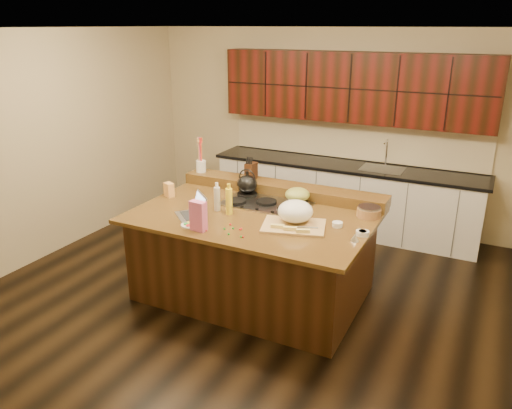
% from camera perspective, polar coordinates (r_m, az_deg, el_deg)
% --- Properties ---
extents(room, '(5.52, 5.02, 2.72)m').
position_cam_1_polar(room, '(4.93, -0.26, 3.65)').
color(room, black).
rests_on(room, ground).
extents(island, '(2.40, 1.60, 0.92)m').
position_cam_1_polar(island, '(5.25, -0.24, -5.67)').
color(island, black).
rests_on(island, ground).
extents(back_ledge, '(2.40, 0.30, 0.12)m').
position_cam_1_polar(back_ledge, '(5.65, 2.95, 1.82)').
color(back_ledge, black).
rests_on(back_ledge, island).
extents(cooktop, '(0.92, 0.52, 0.05)m').
position_cam_1_polar(cooktop, '(5.32, 1.20, 0.17)').
color(cooktop, gray).
rests_on(cooktop, island).
extents(back_counter, '(3.70, 0.66, 2.40)m').
position_cam_1_polar(back_counter, '(6.93, 10.34, 4.98)').
color(back_counter, silver).
rests_on(back_counter, ground).
extents(kettle, '(0.23, 0.23, 0.21)m').
position_cam_1_polar(kettle, '(5.51, -1.03, 2.34)').
color(kettle, black).
rests_on(kettle, cooktop).
extents(green_bowl, '(0.34, 0.34, 0.14)m').
position_cam_1_polar(green_bowl, '(5.29, 4.75, 1.14)').
color(green_bowl, olive).
rests_on(green_bowl, cooktop).
extents(laptop, '(0.42, 0.41, 0.23)m').
position_cam_1_polar(laptop, '(5.01, -7.08, -0.69)').
color(laptop, '#B7B7BC').
rests_on(laptop, island).
extents(oil_bottle, '(0.09, 0.09, 0.27)m').
position_cam_1_polar(oil_bottle, '(5.02, -3.10, 0.36)').
color(oil_bottle, yellow).
rests_on(oil_bottle, island).
extents(vinegar_bottle, '(0.07, 0.07, 0.25)m').
position_cam_1_polar(vinegar_bottle, '(5.13, -4.47, 0.64)').
color(vinegar_bottle, silver).
rests_on(vinegar_bottle, island).
extents(wooden_tray, '(0.68, 0.57, 0.24)m').
position_cam_1_polar(wooden_tray, '(4.76, 4.47, -1.16)').
color(wooden_tray, tan).
rests_on(wooden_tray, island).
extents(ramekin_a, '(0.11, 0.11, 0.04)m').
position_cam_1_polar(ramekin_a, '(4.80, 9.28, -2.26)').
color(ramekin_a, white).
rests_on(ramekin_a, island).
extents(ramekin_b, '(0.12, 0.12, 0.04)m').
position_cam_1_polar(ramekin_b, '(4.64, 11.94, -3.22)').
color(ramekin_b, white).
rests_on(ramekin_b, island).
extents(ramekin_c, '(0.12, 0.12, 0.04)m').
position_cam_1_polar(ramekin_c, '(4.64, 12.21, -3.23)').
color(ramekin_c, white).
rests_on(ramekin_c, island).
extents(strainer_bowl, '(0.26, 0.26, 0.09)m').
position_cam_1_polar(strainer_bowl, '(5.10, 12.78, -0.90)').
color(strainer_bowl, '#996B3F').
rests_on(strainer_bowl, island).
extents(kitchen_timer, '(0.10, 0.10, 0.07)m').
position_cam_1_polar(kitchen_timer, '(4.51, 11.22, -3.71)').
color(kitchen_timer, silver).
rests_on(kitchen_timer, island).
extents(pink_bag, '(0.16, 0.10, 0.29)m').
position_cam_1_polar(pink_bag, '(4.64, -6.61, -1.31)').
color(pink_bag, pink).
rests_on(pink_bag, island).
extents(candy_plate, '(0.24, 0.24, 0.01)m').
position_cam_1_polar(candy_plate, '(4.81, -7.53, -2.33)').
color(candy_plate, white).
rests_on(candy_plate, island).
extents(package_box, '(0.14, 0.12, 0.16)m').
position_cam_1_polar(package_box, '(5.63, -9.91, 1.67)').
color(package_box, '#F9B257').
rests_on(package_box, island).
extents(utensil_crock, '(0.14, 0.14, 0.14)m').
position_cam_1_polar(utensil_crock, '(6.10, -6.30, 4.37)').
color(utensil_crock, white).
rests_on(utensil_crock, back_ledge).
extents(knife_block, '(0.10, 0.16, 0.19)m').
position_cam_1_polar(knife_block, '(5.76, -0.57, 3.83)').
color(knife_block, black).
rests_on(knife_block, back_ledge).
extents(gumdrop_0, '(0.02, 0.02, 0.02)m').
position_cam_1_polar(gumdrop_0, '(4.66, -1.83, -2.86)').
color(gumdrop_0, red).
rests_on(gumdrop_0, island).
extents(gumdrop_1, '(0.02, 0.02, 0.02)m').
position_cam_1_polar(gumdrop_1, '(4.56, -3.14, -3.39)').
color(gumdrop_1, '#198C26').
rests_on(gumdrop_1, island).
extents(gumdrop_2, '(0.02, 0.02, 0.02)m').
position_cam_1_polar(gumdrop_2, '(4.67, -1.72, -2.79)').
color(gumdrop_2, red).
rests_on(gumdrop_2, island).
extents(gumdrop_3, '(0.02, 0.02, 0.02)m').
position_cam_1_polar(gumdrop_3, '(4.68, -3.63, -2.78)').
color(gumdrop_3, '#198C26').
rests_on(gumdrop_3, island).
extents(gumdrop_4, '(0.02, 0.02, 0.02)m').
position_cam_1_polar(gumdrop_4, '(4.66, -5.78, -2.98)').
color(gumdrop_4, red).
rests_on(gumdrop_4, island).
extents(gumdrop_5, '(0.02, 0.02, 0.02)m').
position_cam_1_polar(gumdrop_5, '(4.50, -1.72, -3.70)').
color(gumdrop_5, '#198C26').
rests_on(gumdrop_5, island).
extents(gumdrop_6, '(0.02, 0.02, 0.02)m').
position_cam_1_polar(gumdrop_6, '(4.50, -1.49, -3.73)').
color(gumdrop_6, red).
rests_on(gumdrop_6, island).
extents(gumdrop_7, '(0.02, 0.02, 0.02)m').
position_cam_1_polar(gumdrop_7, '(4.69, -2.64, -2.73)').
color(gumdrop_7, '#198C26').
rests_on(gumdrop_7, island).
extents(gumdrop_8, '(0.02, 0.02, 0.02)m').
position_cam_1_polar(gumdrop_8, '(4.78, -2.95, -2.28)').
color(gumdrop_8, red).
rests_on(gumdrop_8, island).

